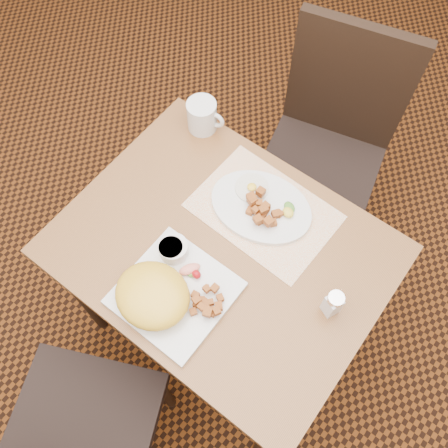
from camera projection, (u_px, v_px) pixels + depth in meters
ground at (223, 323)px, 2.07m from camera, size 8.00×8.00×0.00m
table at (223, 263)px, 1.50m from camera, size 0.90×0.70×0.75m
chair_far at (329, 140)px, 1.84m from camera, size 0.51×0.52×0.97m
placemat at (264, 211)px, 1.46m from camera, size 0.41×0.30×0.00m
plate_square at (175, 293)px, 1.34m from camera, size 0.28×0.28×0.02m
plate_oval at (261, 207)px, 1.45m from camera, size 0.34×0.27×0.02m
hollandaise_mound at (152, 295)px, 1.29m from camera, size 0.20×0.18×0.08m
ramekin at (173, 249)px, 1.36m from camera, size 0.08×0.08×0.04m
garnish_sq at (192, 271)px, 1.35m from camera, size 0.07×0.07×0.03m
fried_egg at (252, 188)px, 1.47m from camera, size 0.10×0.10×0.02m
garnish_ov at (289, 210)px, 1.43m from camera, size 0.05×0.06×0.02m
salt_shaker at (333, 304)px, 1.28m from camera, size 0.06×0.06×0.10m
coffee_mug at (203, 116)px, 1.55m from camera, size 0.12×0.09×0.11m
home_fries_sq at (206, 303)px, 1.30m from camera, size 0.10×0.10×0.04m
home_fries_ov at (261, 209)px, 1.42m from camera, size 0.12×0.10×0.04m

